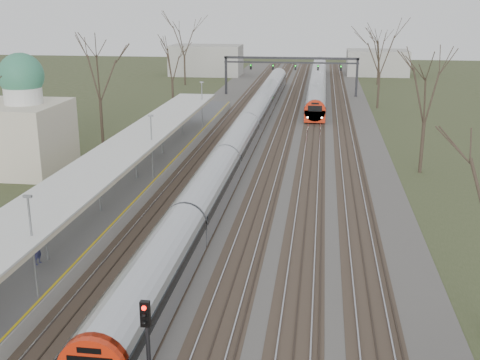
# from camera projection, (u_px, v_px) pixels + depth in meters

# --- Properties ---
(track_bed) EXTENTS (24.00, 160.00, 0.22)m
(track_bed) POSITION_uv_depth(u_px,v_px,m) (275.00, 136.00, 66.63)
(track_bed) COLOR #474442
(track_bed) RESTS_ON ground
(platform) EXTENTS (3.50, 69.00, 1.00)m
(platform) POSITION_uv_depth(u_px,v_px,m) (149.00, 172.00, 51.10)
(platform) COLOR #9E9B93
(platform) RESTS_ON ground
(canopy) EXTENTS (4.10, 50.00, 3.11)m
(canopy) POSITION_uv_depth(u_px,v_px,m) (131.00, 145.00, 45.84)
(canopy) COLOR slate
(canopy) RESTS_ON platform
(dome_building) EXTENTS (10.00, 8.00, 10.30)m
(dome_building) POSITION_uv_depth(u_px,v_px,m) (8.00, 129.00, 52.30)
(dome_building) COLOR beige
(dome_building) RESTS_ON ground
(signal_gantry) EXTENTS (21.00, 0.59, 6.08)m
(signal_gantry) POSITION_uv_depth(u_px,v_px,m) (291.00, 65.00, 93.71)
(signal_gantry) COLOR black
(signal_gantry) RESTS_ON ground
(tree_west_far) EXTENTS (5.50, 5.50, 11.33)m
(tree_west_far) POSITION_uv_depth(u_px,v_px,m) (98.00, 68.00, 59.95)
(tree_west_far) COLOR #2D231C
(tree_west_far) RESTS_ON ground
(tree_east_far) EXTENTS (5.00, 5.00, 10.30)m
(tree_east_far) POSITION_uv_depth(u_px,v_px,m) (427.00, 90.00, 50.44)
(tree_east_far) COLOR #2D231C
(tree_east_far) RESTS_ON ground
(train_near) EXTENTS (2.62, 90.21, 3.05)m
(train_near) POSITION_uv_depth(u_px,v_px,m) (247.00, 128.00, 64.08)
(train_near) COLOR #AAAEB5
(train_near) RESTS_ON ground
(train_far) EXTENTS (2.62, 60.21, 3.05)m
(train_far) POSITION_uv_depth(u_px,v_px,m) (318.00, 81.00, 100.64)
(train_far) COLOR #AAAEB5
(train_far) RESTS_ON ground
(passenger) EXTENTS (0.48, 0.66, 1.66)m
(passenger) POSITION_uv_depth(u_px,v_px,m) (37.00, 250.00, 31.74)
(passenger) COLOR navy
(passenger) RESTS_ON platform
(signal_post) EXTENTS (0.35, 0.45, 4.10)m
(signal_post) POSITION_uv_depth(u_px,v_px,m) (147.00, 334.00, 22.03)
(signal_post) COLOR black
(signal_post) RESTS_ON ground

